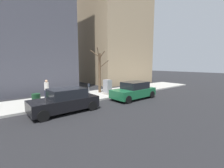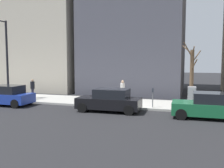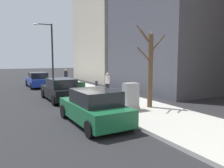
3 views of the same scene
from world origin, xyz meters
The scene contains 13 objects.
ground_plane centered at (0.00, 0.00, 0.00)m, with size 120.00×120.00×0.00m, color #232326.
sidewalk centered at (2.00, 0.00, 0.07)m, with size 4.00×36.00×0.15m, color #B2AFA8.
parked_car_green centered at (-1.25, -5.58, 0.74)m, with size 2.02×4.25×1.52m.
parked_car_black centered at (-1.09, 0.64, 0.74)m, with size 2.02×4.25×1.52m.
parked_car_blue centered at (-1.30, 8.89, 0.74)m, with size 1.99×4.23×1.52m.
parking_meter centered at (0.45, -1.98, 0.98)m, with size 0.14×0.10×1.35m.
utility_box centered at (1.30, -4.55, 0.85)m, with size 0.83×0.61×1.43m.
streetlamp centered at (0.28, 10.20, 4.02)m, with size 1.97×0.32×6.50m.
bare_tree centered at (2.58, -4.50, 2.34)m, with size 1.75×1.35×4.57m.
trash_bin centered at (0.90, 1.94, 0.60)m, with size 0.56×0.56×0.90m, color #14381E.
pedestrian_near_meter centered at (2.59, 0.77, 1.09)m, with size 0.36×0.40×1.66m.
pedestrian_midblock centered at (1.52, 8.49, 1.09)m, with size 0.36×0.36×1.66m.
office_tower_right centered at (11.02, 12.81, 8.44)m, with size 11.04×11.04×16.89m, color #BCB29E.
Camera 2 is at (-16.62, -4.55, 3.33)m, focal length 40.00 mm.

